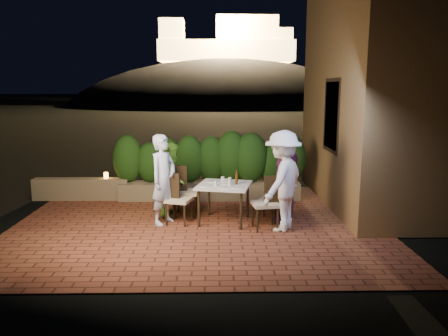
{
  "coord_description": "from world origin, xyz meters",
  "views": [
    {
      "loc": [
        0.34,
        -7.7,
        2.56
      ],
      "look_at": [
        0.5,
        0.58,
        1.05
      ],
      "focal_mm": 35.0,
      "sensor_mm": 36.0,
      "label": 1
    }
  ],
  "objects_px": {
    "diner_blue": "(163,179)",
    "diner_white": "(283,181)",
    "chair_left_front": "(179,199)",
    "beer_bottle": "(237,177)",
    "chair_left_back": "(186,191)",
    "diner_green": "(172,179)",
    "chair_right_front": "(265,203)",
    "chair_right_back": "(270,198)",
    "bowl": "(226,180)",
    "parapet_lamp": "(106,175)",
    "dining_table": "(224,203)",
    "diner_purple": "(287,176)"
  },
  "relations": [
    {
      "from": "chair_right_front",
      "to": "diner_white",
      "type": "height_order",
      "value": "diner_white"
    },
    {
      "from": "chair_right_front",
      "to": "diner_green",
      "type": "distance_m",
      "value": 2.07
    },
    {
      "from": "diner_white",
      "to": "diner_green",
      "type": "bearing_deg",
      "value": -83.04
    },
    {
      "from": "diner_blue",
      "to": "diner_green",
      "type": "relative_size",
      "value": 1.16
    },
    {
      "from": "chair_left_back",
      "to": "parapet_lamp",
      "type": "bearing_deg",
      "value": 149.56
    },
    {
      "from": "diner_green",
      "to": "chair_left_front",
      "type": "bearing_deg",
      "value": -155.52
    },
    {
      "from": "chair_left_front",
      "to": "chair_right_back",
      "type": "bearing_deg",
      "value": 21.79
    },
    {
      "from": "bowl",
      "to": "chair_left_back",
      "type": "height_order",
      "value": "chair_left_back"
    },
    {
      "from": "diner_green",
      "to": "diner_purple",
      "type": "relative_size",
      "value": 0.83
    },
    {
      "from": "diner_green",
      "to": "parapet_lamp",
      "type": "relative_size",
      "value": 10.64
    },
    {
      "from": "chair_right_front",
      "to": "parapet_lamp",
      "type": "relative_size",
      "value": 7.12
    },
    {
      "from": "beer_bottle",
      "to": "chair_right_front",
      "type": "distance_m",
      "value": 0.77
    },
    {
      "from": "dining_table",
      "to": "beer_bottle",
      "type": "bearing_deg",
      "value": -2.45
    },
    {
      "from": "beer_bottle",
      "to": "diner_white",
      "type": "relative_size",
      "value": 0.15
    },
    {
      "from": "dining_table",
      "to": "chair_right_back",
      "type": "distance_m",
      "value": 0.9
    },
    {
      "from": "chair_right_back",
      "to": "diner_purple",
      "type": "relative_size",
      "value": 0.49
    },
    {
      "from": "chair_left_back",
      "to": "chair_left_front",
      "type": "bearing_deg",
      "value": -97.24
    },
    {
      "from": "beer_bottle",
      "to": "chair_left_back",
      "type": "xyz_separation_m",
      "value": [
        -1.0,
        0.46,
        -0.37
      ]
    },
    {
      "from": "dining_table",
      "to": "beer_bottle",
      "type": "distance_m",
      "value": 0.57
    },
    {
      "from": "diner_white",
      "to": "chair_right_back",
      "type": "bearing_deg",
      "value": -131.32
    },
    {
      "from": "chair_right_back",
      "to": "diner_green",
      "type": "height_order",
      "value": "diner_green"
    },
    {
      "from": "bowl",
      "to": "diner_green",
      "type": "xyz_separation_m",
      "value": [
        -1.09,
        0.29,
        -0.03
      ]
    },
    {
      "from": "beer_bottle",
      "to": "chair_left_front",
      "type": "bearing_deg",
      "value": -177.25
    },
    {
      "from": "beer_bottle",
      "to": "diner_purple",
      "type": "xyz_separation_m",
      "value": [
        0.97,
        0.05,
        0.0
      ]
    },
    {
      "from": "chair_left_back",
      "to": "chair_right_back",
      "type": "relative_size",
      "value": 1.17
    },
    {
      "from": "chair_left_front",
      "to": "diner_white",
      "type": "height_order",
      "value": "diner_white"
    },
    {
      "from": "bowl",
      "to": "chair_right_front",
      "type": "bearing_deg",
      "value": -45.01
    },
    {
      "from": "diner_blue",
      "to": "diner_white",
      "type": "bearing_deg",
      "value": -68.68
    },
    {
      "from": "parapet_lamp",
      "to": "bowl",
      "type": "bearing_deg",
      "value": -29.42
    },
    {
      "from": "dining_table",
      "to": "chair_left_back",
      "type": "distance_m",
      "value": 0.9
    },
    {
      "from": "bowl",
      "to": "diner_purple",
      "type": "relative_size",
      "value": 0.09
    },
    {
      "from": "chair_right_back",
      "to": "diner_green",
      "type": "relative_size",
      "value": 0.6
    },
    {
      "from": "diner_white",
      "to": "chair_right_front",
      "type": "bearing_deg",
      "value": -66.27
    },
    {
      "from": "parapet_lamp",
      "to": "dining_table",
      "type": "bearing_deg",
      "value": -33.84
    },
    {
      "from": "chair_right_back",
      "to": "diner_purple",
      "type": "distance_m",
      "value": 0.55
    },
    {
      "from": "chair_left_front",
      "to": "diner_green",
      "type": "height_order",
      "value": "diner_green"
    },
    {
      "from": "chair_left_back",
      "to": "diner_purple",
      "type": "xyz_separation_m",
      "value": [
        1.97,
        -0.41,
        0.38
      ]
    },
    {
      "from": "chair_right_back",
      "to": "diner_blue",
      "type": "relative_size",
      "value": 0.51
    },
    {
      "from": "chair_right_back",
      "to": "parapet_lamp",
      "type": "xyz_separation_m",
      "value": [
        -3.61,
        1.74,
        0.13
      ]
    },
    {
      "from": "chair_left_front",
      "to": "parapet_lamp",
      "type": "distance_m",
      "value": 2.64
    },
    {
      "from": "bowl",
      "to": "chair_right_front",
      "type": "xyz_separation_m",
      "value": [
        0.71,
        -0.71,
        -0.27
      ]
    },
    {
      "from": "chair_left_back",
      "to": "diner_white",
      "type": "height_order",
      "value": "diner_white"
    },
    {
      "from": "diner_blue",
      "to": "chair_right_front",
      "type": "bearing_deg",
      "value": -68.92
    },
    {
      "from": "diner_purple",
      "to": "parapet_lamp",
      "type": "xyz_separation_m",
      "value": [
        -3.92,
        1.78,
        -0.33
      ]
    },
    {
      "from": "diner_green",
      "to": "diner_white",
      "type": "relative_size",
      "value": 0.81
    },
    {
      "from": "chair_left_front",
      "to": "bowl",
      "type": "bearing_deg",
      "value": 36.98
    },
    {
      "from": "beer_bottle",
      "to": "diner_green",
      "type": "xyz_separation_m",
      "value": [
        -1.29,
        0.56,
        -0.15
      ]
    },
    {
      "from": "diner_blue",
      "to": "diner_purple",
      "type": "relative_size",
      "value": 0.96
    },
    {
      "from": "beer_bottle",
      "to": "parapet_lamp",
      "type": "bearing_deg",
      "value": 148.2
    },
    {
      "from": "chair_left_front",
      "to": "diner_green",
      "type": "bearing_deg",
      "value": 123.52
    }
  ]
}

